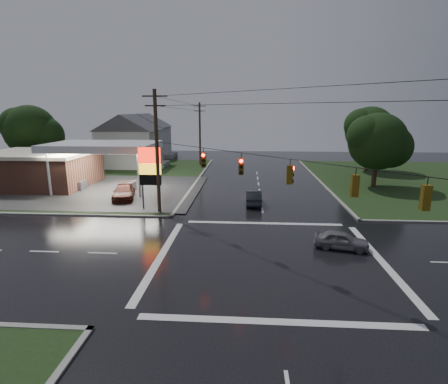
# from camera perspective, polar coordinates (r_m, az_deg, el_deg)

# --- Properties ---
(ground) EXTENTS (120.00, 120.00, 0.00)m
(ground) POSITION_cam_1_polar(r_m,az_deg,el_deg) (22.97, 7.40, -10.57)
(ground) COLOR black
(ground) RESTS_ON ground
(grass_nw) EXTENTS (36.00, 36.00, 0.08)m
(grass_nw) POSITION_cam_1_polar(r_m,az_deg,el_deg) (53.77, -23.37, 2.29)
(grass_nw) COLOR black
(grass_nw) RESTS_ON ground
(gas_station) EXTENTS (26.20, 18.00, 5.60)m
(gas_station) POSITION_cam_1_polar(r_m,az_deg,el_deg) (47.78, -26.68, 3.77)
(gas_station) COLOR #2D2D2D
(gas_station) RESTS_ON ground
(pylon_sign) EXTENTS (2.00, 0.35, 6.00)m
(pylon_sign) POSITION_cam_1_polar(r_m,az_deg,el_deg) (33.15, -12.00, 3.88)
(pylon_sign) COLOR #59595E
(pylon_sign) RESTS_ON ground
(utility_pole_nw) EXTENTS (2.20, 0.32, 11.00)m
(utility_pole_nw) POSITION_cam_1_polar(r_m,az_deg,el_deg) (31.71, -10.88, 6.64)
(utility_pole_nw) COLOR #382619
(utility_pole_nw) RESTS_ON ground
(utility_pole_n) EXTENTS (2.20, 0.32, 10.50)m
(utility_pole_n) POSITION_cam_1_polar(r_m,az_deg,el_deg) (59.64, -3.96, 9.57)
(utility_pole_n) COLOR #382619
(utility_pole_n) RESTS_ON ground
(traffic_signals) EXTENTS (26.87, 26.87, 1.47)m
(traffic_signals) POSITION_cam_1_polar(r_m,az_deg,el_deg) (21.20, 7.97, 5.65)
(traffic_signals) COLOR black
(traffic_signals) RESTS_ON ground
(house_near) EXTENTS (11.05, 8.48, 8.60)m
(house_near) POSITION_cam_1_polar(r_m,az_deg,el_deg) (60.40, -15.14, 8.19)
(house_near) COLOR silver
(house_near) RESTS_ON ground
(house_far) EXTENTS (11.05, 8.48, 8.60)m
(house_far) POSITION_cam_1_polar(r_m,az_deg,el_deg) (72.11, -12.84, 9.06)
(house_far) COLOR silver
(house_far) RESTS_ON ground
(tree_nw_behind) EXTENTS (8.93, 7.60, 10.00)m
(tree_nw_behind) POSITION_cam_1_polar(r_m,az_deg,el_deg) (60.44, -28.90, 8.71)
(tree_nw_behind) COLOR black
(tree_nw_behind) RESTS_ON ground
(tree_ne_near) EXTENTS (7.99, 6.80, 8.98)m
(tree_ne_near) POSITION_cam_1_polar(r_m,az_deg,el_deg) (45.89, 23.96, 7.51)
(tree_ne_near) COLOR black
(tree_ne_near) RESTS_ON ground
(tree_ne_far) EXTENTS (8.46, 7.20, 9.80)m
(tree_ne_far) POSITION_cam_1_polar(r_m,az_deg,el_deg) (58.14, 22.83, 9.20)
(tree_ne_far) COLOR black
(tree_ne_far) RESTS_ON ground
(car_north) EXTENTS (1.56, 4.36, 1.43)m
(car_north) POSITION_cam_1_polar(r_m,az_deg,el_deg) (35.15, 4.86, -0.84)
(car_north) COLOR black
(car_north) RESTS_ON ground
(car_crossing) EXTENTS (3.82, 2.24, 1.22)m
(car_crossing) POSITION_cam_1_polar(r_m,az_deg,el_deg) (25.27, 18.61, -7.43)
(car_crossing) COLOR slate
(car_crossing) RESTS_ON ground
(car_pump) EXTENTS (3.30, 5.52, 1.50)m
(car_pump) POSITION_cam_1_polar(r_m,az_deg,el_deg) (38.51, -16.05, -0.02)
(car_pump) COLOR #4D1B11
(car_pump) RESTS_ON ground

